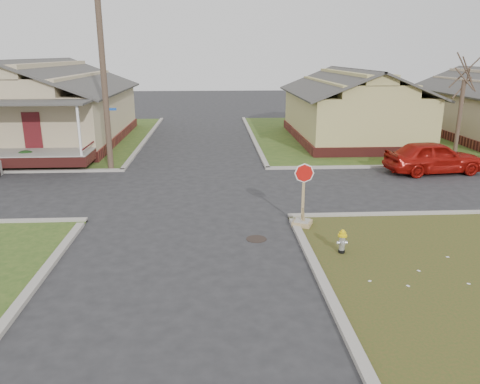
{
  "coord_description": "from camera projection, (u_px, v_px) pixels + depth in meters",
  "views": [
    {
      "loc": [
        0.91,
        -14.03,
        5.58
      ],
      "look_at": [
        1.77,
        1.0,
        1.1
      ],
      "focal_mm": 35.0,
      "sensor_mm": 36.0,
      "label": 1
    }
  ],
  "objects": [
    {
      "name": "corner_house",
      "position": [
        41.0,
        107.0,
        29.74
      ],
      "size": [
        10.1,
        15.5,
        5.3
      ],
      "color": "maroon",
      "rests_on": "ground"
    },
    {
      "name": "fire_hydrant",
      "position": [
        342.0,
        240.0,
        13.4
      ],
      "size": [
        0.26,
        0.26,
        0.71
      ],
      "rotation": [
        0.0,
        0.0,
        -0.01
      ],
      "color": "black",
      "rests_on": "ground"
    },
    {
      "name": "hedge_right",
      "position": [
        26.0,
        159.0,
        23.33
      ],
      "size": [
        1.26,
        1.03,
        0.96
      ],
      "primitive_type": "ellipsoid",
      "color": "#183B15",
      "rests_on": "verge_far_left"
    },
    {
      "name": "utility_pole",
      "position": [
        103.0,
        74.0,
        21.93
      ],
      "size": [
        1.8,
        0.28,
        9.0
      ],
      "color": "#433226",
      "rests_on": "ground"
    },
    {
      "name": "red_sedan",
      "position": [
        433.0,
        157.0,
        22.48
      ],
      "size": [
        4.77,
        2.31,
        1.57
      ],
      "primitive_type": "imported",
      "rotation": [
        0.0,
        0.0,
        1.67
      ],
      "color": "#9E110B",
      "rests_on": "ground"
    },
    {
      "name": "side_house_yellow",
      "position": [
        351.0,
        107.0,
        30.69
      ],
      "size": [
        7.6,
        11.6,
        4.7
      ],
      "color": "maroon",
      "rests_on": "ground"
    },
    {
      "name": "tree_mid_right",
      "position": [
        459.0,
        120.0,
        24.89
      ],
      "size": [
        0.22,
        0.22,
        4.2
      ],
      "primitive_type": "cylinder",
      "color": "#433226",
      "rests_on": "verge_far_right"
    },
    {
      "name": "curbs",
      "position": [
        193.0,
        191.0,
        19.76
      ],
      "size": [
        80.0,
        40.0,
        0.12
      ],
      "primitive_type": null,
      "color": "#A39D93",
      "rests_on": "ground"
    },
    {
      "name": "verge_far_left",
      "position": [
        7.0,
        139.0,
        31.47
      ],
      "size": [
        19.0,
        19.0,
        0.05
      ],
      "primitive_type": "cube",
      "color": "#304C1B",
      "rests_on": "ground"
    },
    {
      "name": "stop_sign",
      "position": [
        303.0,
        212.0,
        15.52
      ],
      "size": [
        0.6,
        0.59,
        2.13
      ],
      "rotation": [
        0.0,
        0.0,
        -0.4
      ],
      "color": "tan",
      "rests_on": "ground"
    },
    {
      "name": "manhole",
      "position": [
        256.0,
        239.0,
        14.61
      ],
      "size": [
        0.64,
        0.64,
        0.01
      ],
      "primitive_type": "cylinder",
      "color": "black",
      "rests_on": "ground"
    },
    {
      "name": "ground",
      "position": [
        187.0,
        235.0,
        14.97
      ],
      "size": [
        120.0,
        120.0,
        0.0
      ],
      "primitive_type": "plane",
      "color": "#262629",
      "rests_on": "ground"
    }
  ]
}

